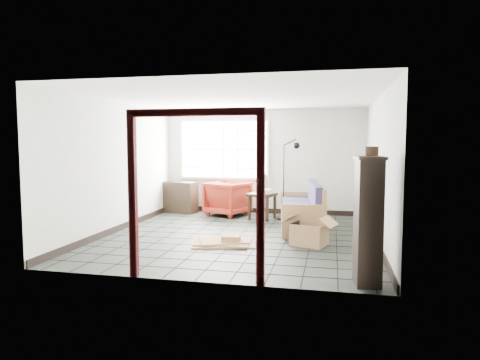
% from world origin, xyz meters
% --- Properties ---
extents(ground, '(5.50, 5.50, 0.00)m').
position_xyz_m(ground, '(0.00, 0.00, 0.00)').
color(ground, black).
rests_on(ground, ground).
extents(room_shell, '(5.02, 5.52, 2.61)m').
position_xyz_m(room_shell, '(0.00, 0.03, 1.68)').
color(room_shell, '#AEB2AB').
rests_on(room_shell, ground).
extents(window_panel, '(2.32, 0.08, 1.52)m').
position_xyz_m(window_panel, '(-1.00, 2.70, 1.60)').
color(window_panel, silver).
rests_on(window_panel, ground).
extents(doorway_trim, '(1.80, 0.08, 2.20)m').
position_xyz_m(doorway_trim, '(0.00, -2.70, 1.38)').
color(doorway_trim, '#3D0D0E').
rests_on(doorway_trim, ground).
extents(futon_sofa, '(1.07, 2.23, 0.95)m').
position_xyz_m(futon_sofa, '(1.15, 1.00, 0.34)').
color(futon_sofa, '#986E44').
rests_on(futon_sofa, ground).
extents(armchair, '(1.14, 1.11, 0.91)m').
position_xyz_m(armchair, '(-0.78, 2.22, 0.46)').
color(armchair, maroon).
rests_on(armchair, ground).
extents(side_table, '(0.68, 0.68, 0.61)m').
position_xyz_m(side_table, '(0.13, 1.85, 0.50)').
color(side_table, black).
rests_on(side_table, ground).
extents(table_lamp, '(0.38, 0.38, 0.45)m').
position_xyz_m(table_lamp, '(0.14, 1.79, 0.92)').
color(table_lamp, black).
rests_on(table_lamp, side_table).
extents(projector, '(0.29, 0.22, 0.10)m').
position_xyz_m(projector, '(0.20, 1.78, 0.66)').
color(projector, silver).
rests_on(projector, side_table).
extents(floor_lamp, '(0.57, 0.37, 1.86)m').
position_xyz_m(floor_lamp, '(0.75, 1.96, 0.99)').
color(floor_lamp, black).
rests_on(floor_lamp, ground).
extents(console_shelf, '(1.06, 0.60, 0.78)m').
position_xyz_m(console_shelf, '(-2.15, 2.40, 0.39)').
color(console_shelf, black).
rests_on(console_shelf, ground).
extents(tall_shelf, '(0.38, 0.47, 1.61)m').
position_xyz_m(tall_shelf, '(2.15, -2.40, 0.82)').
color(tall_shelf, black).
rests_on(tall_shelf, ground).
extents(pot, '(0.18, 0.18, 0.12)m').
position_xyz_m(pot, '(2.18, -2.32, 1.67)').
color(pot, black).
rests_on(pot, tall_shelf).
extents(open_box, '(1.01, 0.72, 0.52)m').
position_xyz_m(open_box, '(1.33, -0.45, 0.19)').
color(open_box, '#986849').
rests_on(open_box, ground).
extents(cardboard_pile, '(1.24, 1.01, 0.16)m').
position_xyz_m(cardboard_pile, '(-0.12, -0.69, 0.04)').
color(cardboard_pile, '#986849').
rests_on(cardboard_pile, ground).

